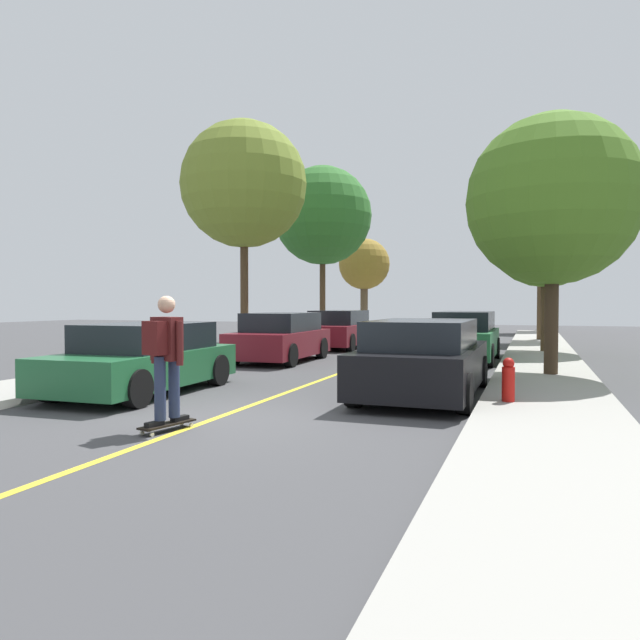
% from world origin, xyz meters
% --- Properties ---
extents(ground, '(80.00, 80.00, 0.00)m').
position_xyz_m(ground, '(0.00, 0.00, 0.00)').
color(ground, '#424244').
extents(sidewalk_right, '(2.11, 56.00, 0.14)m').
position_xyz_m(sidewalk_right, '(4.64, 0.00, 0.07)').
color(sidewalk_right, '#9E9B93').
rests_on(sidewalk_right, ground).
extents(center_line, '(0.12, 39.20, 0.01)m').
position_xyz_m(center_line, '(0.00, 4.00, 0.00)').
color(center_line, gold).
rests_on(center_line, ground).
extents(parked_car_left_nearest, '(2.06, 4.19, 1.32)m').
position_xyz_m(parked_car_left_nearest, '(-2.53, 1.64, 0.65)').
color(parked_car_left_nearest, '#1E5B33').
rests_on(parked_car_left_nearest, ground).
extents(parked_car_left_near, '(2.00, 4.07, 1.42)m').
position_xyz_m(parked_car_left_near, '(-2.53, 7.96, 0.70)').
color(parked_car_left_near, maroon).
rests_on(parked_car_left_near, ground).
extents(parked_car_left_far, '(2.08, 4.45, 1.43)m').
position_xyz_m(parked_car_left_far, '(-2.53, 13.40, 0.70)').
color(parked_car_left_far, maroon).
rests_on(parked_car_left_far, ground).
extents(parked_car_right_nearest, '(1.98, 4.43, 1.40)m').
position_xyz_m(parked_car_right_nearest, '(2.53, 3.06, 0.69)').
color(parked_car_right_nearest, black).
rests_on(parked_car_right_nearest, ground).
extents(parked_car_right_near, '(1.81, 4.12, 1.46)m').
position_xyz_m(parked_car_right_near, '(2.53, 9.82, 0.72)').
color(parked_car_right_near, '#1E5B33').
rests_on(parked_car_right_near, ground).
extents(street_tree_left_nearest, '(4.25, 4.25, 7.69)m').
position_xyz_m(street_tree_left_nearest, '(-4.78, 9.97, 5.69)').
color(street_tree_left_nearest, '#4C3823').
rests_on(street_tree_left_nearest, sidewalk_left).
extents(street_tree_left_near, '(4.54, 4.54, 7.89)m').
position_xyz_m(street_tree_left_near, '(-4.78, 17.69, 5.75)').
color(street_tree_left_near, '#4C3823').
rests_on(street_tree_left_near, sidewalk_left).
extents(street_tree_left_far, '(2.95, 2.95, 5.31)m').
position_xyz_m(street_tree_left_far, '(-4.78, 24.72, 3.93)').
color(street_tree_left_far, brown).
rests_on(street_tree_left_far, sidewalk_left).
extents(street_tree_right_nearest, '(3.74, 3.74, 5.71)m').
position_xyz_m(street_tree_right_nearest, '(4.78, 6.28, 3.97)').
color(street_tree_right_nearest, '#3D2D1E').
rests_on(street_tree_right_nearest, sidewalk_right).
extents(street_tree_right_near, '(3.89, 3.89, 5.98)m').
position_xyz_m(street_tree_right_near, '(4.78, 12.80, 4.16)').
color(street_tree_right_near, '#4C3823').
rests_on(street_tree_right_near, sidewalk_right).
extents(street_tree_right_far, '(3.30, 3.30, 6.79)m').
position_xyz_m(street_tree_right_far, '(4.78, 19.25, 5.22)').
color(street_tree_right_far, '#4C3823').
rests_on(street_tree_right_far, sidewalk_right).
extents(street_tree_right_farthest, '(3.32, 3.32, 6.76)m').
position_xyz_m(street_tree_right_farthest, '(4.78, 28.05, 5.22)').
color(street_tree_right_farthest, '#3D2D1E').
rests_on(street_tree_right_farthest, sidewalk_right).
extents(fire_hydrant, '(0.20, 0.20, 0.70)m').
position_xyz_m(fire_hydrant, '(4.03, 2.18, 0.49)').
color(fire_hydrant, '#B2140F').
rests_on(fire_hydrant, sidewalk_right).
extents(skateboard, '(0.40, 0.87, 0.10)m').
position_xyz_m(skateboard, '(-0.17, -0.96, 0.09)').
color(skateboard, black).
rests_on(skateboard, ground).
extents(skateboarder, '(0.59, 0.70, 1.70)m').
position_xyz_m(skateboarder, '(-0.18, -0.99, 1.07)').
color(skateboarder, black).
rests_on(skateboarder, skateboard).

